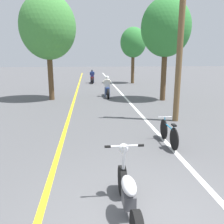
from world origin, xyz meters
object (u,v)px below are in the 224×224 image
(utility_pole, at_px, (181,34))
(roadside_tree_right_near, at_px, (166,28))
(motorcycle_rider_lead, at_px, (107,89))
(motorcycle_rider_far, at_px, (92,78))
(motorcycle_foreground, at_px, (128,194))
(bicycle_parked, at_px, (169,133))
(roadside_tree_right_far, at_px, (133,43))
(roadside_tree_left, at_px, (48,27))

(utility_pole, distance_m, roadside_tree_right_near, 4.94)
(motorcycle_rider_lead, xyz_separation_m, motorcycle_rider_far, (-0.84, 8.44, -0.02))
(motorcycle_foreground, xyz_separation_m, bicycle_parked, (1.82, 3.24, -0.05))
(roadside_tree_right_near, bearing_deg, bicycle_parked, -106.22)
(bicycle_parked, bearing_deg, roadside_tree_right_far, 83.10)
(roadside_tree_left, relative_size, bicycle_parked, 3.87)
(roadside_tree_left, bearing_deg, roadside_tree_right_near, -7.24)
(roadside_tree_right_near, height_order, motorcycle_rider_far, roadside_tree_right_near)
(utility_pole, height_order, bicycle_parked, utility_pole)
(motorcycle_rider_lead, relative_size, motorcycle_rider_far, 1.06)
(roadside_tree_right_far, bearing_deg, roadside_tree_left, -127.87)
(utility_pole, height_order, motorcycle_foreground, utility_pole)
(roadside_tree_right_near, xyz_separation_m, roadside_tree_left, (-6.89, 0.88, 0.06))
(motorcycle_rider_lead, distance_m, bicycle_parked, 9.15)
(utility_pole, relative_size, motorcycle_rider_lead, 3.16)
(roadside_tree_left, relative_size, motorcycle_rider_lead, 2.90)
(roadside_tree_right_far, relative_size, roadside_tree_left, 0.87)
(motorcycle_rider_lead, bearing_deg, motorcycle_foreground, -93.04)
(roadside_tree_right_near, bearing_deg, motorcycle_rider_far, 112.42)
(motorcycle_rider_lead, distance_m, motorcycle_rider_far, 8.48)
(motorcycle_rider_lead, bearing_deg, roadside_tree_right_near, -26.39)
(roadside_tree_right_near, xyz_separation_m, bicycle_parked, (-2.16, -7.42, -3.92))
(roadside_tree_right_near, bearing_deg, motorcycle_rider_lead, 153.61)
(roadside_tree_right_far, height_order, motorcycle_foreground, roadside_tree_right_far)
(roadside_tree_right_far, bearing_deg, motorcycle_rider_lead, -112.06)
(utility_pole, relative_size, motorcycle_foreground, 3.42)
(motorcycle_rider_lead, xyz_separation_m, bicycle_parked, (1.17, -9.07, -0.17))
(roadside_tree_left, xyz_separation_m, motorcycle_foreground, (2.92, -11.54, -3.93))
(motorcycle_rider_far, bearing_deg, motorcycle_rider_lead, -84.35)
(bicycle_parked, bearing_deg, motorcycle_rider_far, 96.52)
(roadside_tree_right_far, distance_m, bicycle_parked, 17.54)
(utility_pole, height_order, roadside_tree_left, utility_pole)
(utility_pole, xyz_separation_m, motorcycle_rider_far, (-3.21, 14.87, -3.00))
(motorcycle_rider_far, distance_m, bicycle_parked, 17.63)
(roadside_tree_right_near, height_order, roadside_tree_right_far, roadside_tree_right_near)
(roadside_tree_left, relative_size, motorcycle_foreground, 3.14)
(roadside_tree_right_far, relative_size, bicycle_parked, 3.36)
(roadside_tree_left, height_order, motorcycle_foreground, roadside_tree_left)
(utility_pole, bearing_deg, motorcycle_rider_lead, 110.30)
(motorcycle_foreground, distance_m, motorcycle_rider_far, 20.75)
(motorcycle_foreground, relative_size, bicycle_parked, 1.23)
(motorcycle_rider_far, bearing_deg, roadside_tree_right_far, -6.61)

